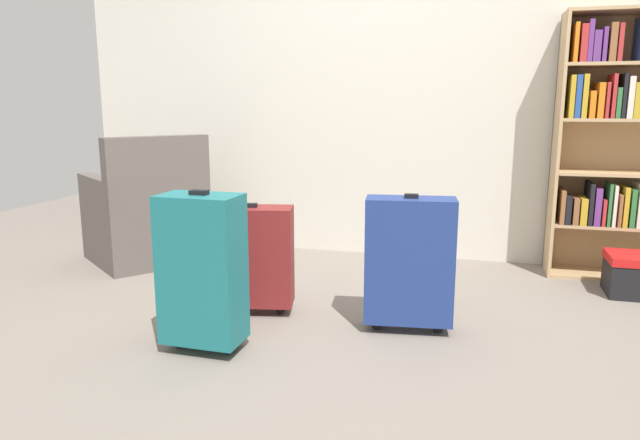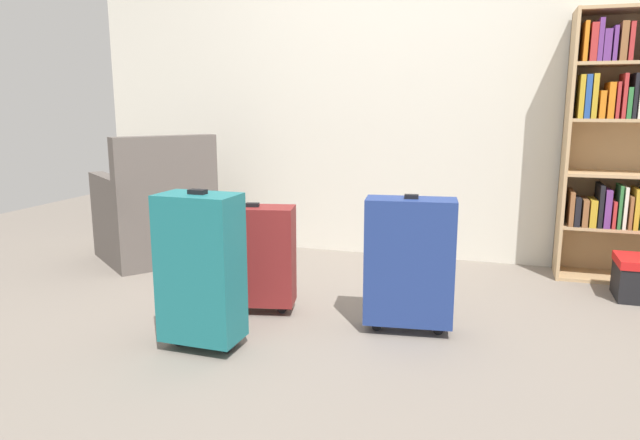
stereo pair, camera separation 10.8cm
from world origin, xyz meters
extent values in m
plane|color=slate|center=(0.00, 0.00, 0.00)|extent=(8.29, 8.29, 0.00)
cube|color=beige|center=(0.00, 1.78, 1.30)|extent=(4.74, 0.10, 2.60)
cube|color=tan|center=(1.11, 1.55, 0.83)|extent=(0.02, 0.32, 1.67)
cube|color=brown|center=(1.16, 1.52, 0.46)|extent=(0.03, 0.25, 0.21)
cube|color=black|center=(1.19, 1.48, 0.44)|extent=(0.03, 0.18, 0.18)
cube|color=brown|center=(1.24, 1.50, 0.44)|extent=(0.03, 0.20, 0.17)
cube|color=gold|center=(1.29, 1.49, 0.44)|extent=(0.04, 0.19, 0.17)
cube|color=black|center=(1.32, 1.52, 0.49)|extent=(0.02, 0.24, 0.26)
cube|color=#66337F|center=(1.36, 1.49, 0.47)|extent=(0.04, 0.18, 0.24)
cube|color=#B22D2D|center=(1.40, 1.50, 0.44)|extent=(0.02, 0.21, 0.17)
cube|color=#2D7238|center=(1.43, 1.49, 0.49)|extent=(0.02, 0.18, 0.27)
cube|color=silver|center=(1.46, 1.50, 0.48)|extent=(0.02, 0.21, 0.26)
cube|color=brown|center=(1.49, 1.49, 0.46)|extent=(0.02, 0.19, 0.20)
cube|color=gold|center=(1.52, 1.50, 0.48)|extent=(0.03, 0.21, 0.25)
cube|color=gold|center=(1.16, 1.49, 1.15)|extent=(0.03, 0.19, 0.26)
cube|color=#264C99|center=(1.20, 1.52, 1.15)|extent=(0.03, 0.24, 0.26)
cube|color=gold|center=(1.23, 1.52, 1.15)|extent=(0.03, 0.24, 0.26)
cube|color=orange|center=(1.28, 1.52, 1.10)|extent=(0.03, 0.25, 0.16)
cube|color=orange|center=(1.32, 1.51, 1.13)|extent=(0.03, 0.23, 0.21)
cube|color=#B22D2D|center=(1.36, 1.52, 1.13)|extent=(0.02, 0.24, 0.21)
cube|color=#B22D2D|center=(1.39, 1.50, 1.15)|extent=(0.02, 0.21, 0.26)
cube|color=#2D7238|center=(1.42, 1.52, 1.11)|extent=(0.03, 0.26, 0.18)
cube|color=black|center=(1.45, 1.51, 1.15)|extent=(0.02, 0.22, 0.26)
cube|color=silver|center=(1.49, 1.49, 1.14)|extent=(0.03, 0.19, 0.25)
cube|color=orange|center=(1.16, 1.50, 1.47)|extent=(0.02, 0.21, 0.23)
cube|color=#B22D2D|center=(1.20, 1.50, 1.46)|extent=(0.04, 0.21, 0.22)
cube|color=#66337F|center=(1.24, 1.50, 1.48)|extent=(0.03, 0.20, 0.24)
cube|color=#66337F|center=(1.28, 1.52, 1.44)|extent=(0.04, 0.25, 0.18)
cube|color=#66337F|center=(1.32, 1.52, 1.45)|extent=(0.02, 0.25, 0.20)
cube|color=brown|center=(1.36, 1.53, 1.47)|extent=(0.04, 0.26, 0.22)
cube|color=#B22D2D|center=(1.40, 1.50, 1.46)|extent=(0.03, 0.21, 0.22)
cube|color=#59514C|center=(-1.65, 1.13, 0.20)|extent=(0.98, 0.98, 0.40)
cube|color=gray|center=(-1.65, 1.13, 0.44)|extent=(0.76, 0.75, 0.08)
cube|color=#59514C|center=(-1.43, 0.95, 0.65)|extent=(0.53, 0.63, 0.50)
cube|color=#59514C|center=(-1.47, 1.36, 0.51)|extent=(0.61, 0.51, 0.22)
cube|color=#59514C|center=(-1.84, 0.89, 0.51)|extent=(0.61, 0.51, 0.22)
cylinder|color=#1959A5|center=(-1.02, 0.95, 0.05)|extent=(0.08, 0.08, 0.10)
torus|color=#1959A5|center=(-0.97, 0.95, 0.05)|extent=(0.06, 0.01, 0.06)
cube|color=#19666B|center=(-0.54, -0.20, 0.39)|extent=(0.36, 0.23, 0.67)
cube|color=black|center=(-0.54, -0.20, 0.73)|extent=(0.08, 0.05, 0.02)
cylinder|color=black|center=(-0.67, -0.20, 0.03)|extent=(0.05, 0.05, 0.05)
cylinder|color=black|center=(-0.42, -0.20, 0.03)|extent=(0.05, 0.05, 0.05)
cube|color=navy|center=(0.32, 0.28, 0.36)|extent=(0.45, 0.24, 0.62)
cube|color=black|center=(0.32, 0.28, 0.68)|extent=(0.07, 0.04, 0.02)
cylinder|color=black|center=(0.18, 0.26, 0.03)|extent=(0.06, 0.06, 0.05)
cylinder|color=black|center=(0.47, 0.30, 0.03)|extent=(0.06, 0.06, 0.05)
cube|color=maroon|center=(-0.51, 0.32, 0.31)|extent=(0.47, 0.28, 0.53)
cube|color=black|center=(-0.51, 0.32, 0.59)|extent=(0.07, 0.05, 0.02)
cylinder|color=black|center=(-0.66, 0.29, 0.03)|extent=(0.06, 0.06, 0.05)
cylinder|color=black|center=(-0.36, 0.35, 0.03)|extent=(0.06, 0.06, 0.05)
camera|label=1|loc=(0.61, -2.46, 1.11)|focal=32.50mm
camera|label=2|loc=(0.72, -2.43, 1.11)|focal=32.50mm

